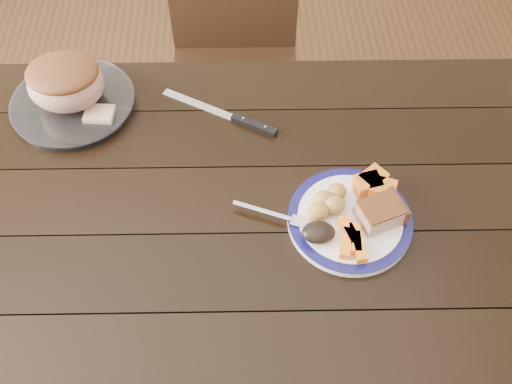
{
  "coord_description": "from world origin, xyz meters",
  "views": [
    {
      "loc": [
        0.05,
        -0.72,
        1.8
      ],
      "look_at": [
        0.08,
        -0.02,
        0.8
      ],
      "focal_mm": 40.0,
      "sensor_mm": 36.0,
      "label": 1
    }
  ],
  "objects_px": {
    "dining_table": "(222,221)",
    "serving_platter": "(74,104)",
    "fork": "(278,216)",
    "carving_knife": "(240,120)",
    "pork_slice": "(380,213)",
    "roast_joint": "(66,84)",
    "dinner_plate": "(350,220)",
    "chair_far": "(235,54)"
  },
  "relations": [
    {
      "from": "dining_table",
      "to": "serving_platter",
      "type": "bearing_deg",
      "value": 140.65
    },
    {
      "from": "fork",
      "to": "carving_knife",
      "type": "bearing_deg",
      "value": 125.99
    },
    {
      "from": "pork_slice",
      "to": "fork",
      "type": "distance_m",
      "value": 0.22
    },
    {
      "from": "roast_joint",
      "to": "carving_knife",
      "type": "relative_size",
      "value": 0.64
    },
    {
      "from": "serving_platter",
      "to": "carving_knife",
      "type": "relative_size",
      "value": 1.04
    },
    {
      "from": "serving_platter",
      "to": "fork",
      "type": "relative_size",
      "value": 1.75
    },
    {
      "from": "dinner_plate",
      "to": "fork",
      "type": "relative_size",
      "value": 1.57
    },
    {
      "from": "dinner_plate",
      "to": "fork",
      "type": "distance_m",
      "value": 0.16
    },
    {
      "from": "roast_joint",
      "to": "carving_knife",
      "type": "height_order",
      "value": "roast_joint"
    },
    {
      "from": "dinner_plate",
      "to": "carving_knife",
      "type": "xyz_separation_m",
      "value": [
        -0.23,
        0.3,
        -0.0
      ]
    },
    {
      "from": "dining_table",
      "to": "roast_joint",
      "type": "xyz_separation_m",
      "value": [
        -0.37,
        0.3,
        0.17
      ]
    },
    {
      "from": "dining_table",
      "to": "pork_slice",
      "type": "xyz_separation_m",
      "value": [
        0.34,
        -0.08,
        0.13
      ]
    },
    {
      "from": "dinner_plate",
      "to": "pork_slice",
      "type": "relative_size",
      "value": 2.98
    },
    {
      "from": "serving_platter",
      "to": "roast_joint",
      "type": "xyz_separation_m",
      "value": [
        0.0,
        0.0,
        0.07
      ]
    },
    {
      "from": "roast_joint",
      "to": "fork",
      "type": "bearing_deg",
      "value": -36.48
    },
    {
      "from": "dinner_plate",
      "to": "carving_knife",
      "type": "height_order",
      "value": "dinner_plate"
    },
    {
      "from": "dining_table",
      "to": "dinner_plate",
      "type": "distance_m",
      "value": 0.31
    },
    {
      "from": "fork",
      "to": "roast_joint",
      "type": "distance_m",
      "value": 0.61
    },
    {
      "from": "serving_platter",
      "to": "pork_slice",
      "type": "relative_size",
      "value": 3.33
    },
    {
      "from": "dining_table",
      "to": "dinner_plate",
      "type": "relative_size",
      "value": 6.03
    },
    {
      "from": "dining_table",
      "to": "dinner_plate",
      "type": "height_order",
      "value": "dinner_plate"
    },
    {
      "from": "dinner_plate",
      "to": "fork",
      "type": "xyz_separation_m",
      "value": [
        -0.16,
        0.01,
        0.01
      ]
    },
    {
      "from": "serving_platter",
      "to": "pork_slice",
      "type": "distance_m",
      "value": 0.8
    },
    {
      "from": "dinner_plate",
      "to": "roast_joint",
      "type": "height_order",
      "value": "roast_joint"
    },
    {
      "from": "dinner_plate",
      "to": "serving_platter",
      "type": "xyz_separation_m",
      "value": [
        -0.65,
        0.37,
        0.0
      ]
    },
    {
      "from": "chair_far",
      "to": "fork",
      "type": "height_order",
      "value": "chair_far"
    },
    {
      "from": "dinner_plate",
      "to": "pork_slice",
      "type": "bearing_deg",
      "value": -4.76
    },
    {
      "from": "pork_slice",
      "to": "fork",
      "type": "bearing_deg",
      "value": 176.08
    },
    {
      "from": "pork_slice",
      "to": "carving_knife",
      "type": "height_order",
      "value": "pork_slice"
    },
    {
      "from": "dinner_plate",
      "to": "roast_joint",
      "type": "distance_m",
      "value": 0.75
    },
    {
      "from": "dining_table",
      "to": "serving_platter",
      "type": "height_order",
      "value": "serving_platter"
    },
    {
      "from": "dining_table",
      "to": "carving_knife",
      "type": "height_order",
      "value": "carving_knife"
    },
    {
      "from": "fork",
      "to": "dining_table",
      "type": "bearing_deg",
      "value": 174.96
    },
    {
      "from": "chair_far",
      "to": "pork_slice",
      "type": "distance_m",
      "value": 0.91
    },
    {
      "from": "chair_far",
      "to": "serving_platter",
      "type": "bearing_deg",
      "value": 48.45
    },
    {
      "from": "dinner_plate",
      "to": "roast_joint",
      "type": "bearing_deg",
      "value": 150.01
    },
    {
      "from": "carving_knife",
      "to": "serving_platter",
      "type": "bearing_deg",
      "value": -159.52
    },
    {
      "from": "dining_table",
      "to": "fork",
      "type": "xyz_separation_m",
      "value": [
        0.13,
        -0.06,
        0.11
      ]
    },
    {
      "from": "pork_slice",
      "to": "carving_knife",
      "type": "bearing_deg",
      "value": 133.08
    },
    {
      "from": "carving_knife",
      "to": "chair_far",
      "type": "bearing_deg",
      "value": 120.92
    },
    {
      "from": "dining_table",
      "to": "roast_joint",
      "type": "relative_size",
      "value": 8.8
    },
    {
      "from": "roast_joint",
      "to": "carving_knife",
      "type": "distance_m",
      "value": 0.43
    }
  ]
}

